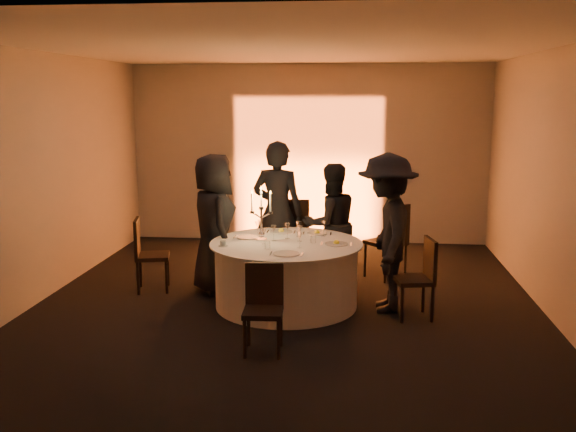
# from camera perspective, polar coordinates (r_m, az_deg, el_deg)

# --- Properties ---
(floor) EXTENTS (7.00, 7.00, 0.00)m
(floor) POSITION_cam_1_polar(r_m,az_deg,el_deg) (7.76, -0.15, -7.92)
(floor) COLOR black
(floor) RESTS_ON ground
(ceiling) EXTENTS (7.00, 7.00, 0.00)m
(ceiling) POSITION_cam_1_polar(r_m,az_deg,el_deg) (7.37, -0.17, 14.77)
(ceiling) COLOR white
(ceiling) RESTS_ON wall_back
(wall_back) EXTENTS (7.00, 0.00, 7.00)m
(wall_back) POSITION_cam_1_polar(r_m,az_deg,el_deg) (10.88, 1.81, 5.52)
(wall_back) COLOR #ADA8A1
(wall_back) RESTS_ON floor
(wall_front) EXTENTS (7.00, 0.00, 7.00)m
(wall_front) POSITION_cam_1_polar(r_m,az_deg,el_deg) (4.01, -5.51, -3.38)
(wall_front) COLOR #ADA8A1
(wall_front) RESTS_ON floor
(wall_left) EXTENTS (0.00, 7.00, 7.00)m
(wall_left) POSITION_cam_1_polar(r_m,az_deg,el_deg) (8.29, -21.29, 3.20)
(wall_left) COLOR #ADA8A1
(wall_left) RESTS_ON floor
(wall_right) EXTENTS (0.00, 7.00, 7.00)m
(wall_right) POSITION_cam_1_polar(r_m,az_deg,el_deg) (7.70, 22.66, 2.59)
(wall_right) COLOR #ADA8A1
(wall_right) RESTS_ON floor
(uplighter_fixture) EXTENTS (0.25, 0.12, 0.10)m
(uplighter_fixture) POSITION_cam_1_polar(r_m,az_deg,el_deg) (10.81, 1.65, -2.29)
(uplighter_fixture) COLOR black
(uplighter_fixture) RESTS_ON floor
(banquet_table) EXTENTS (1.80, 1.80, 0.77)m
(banquet_table) POSITION_cam_1_polar(r_m,az_deg,el_deg) (7.64, -0.16, -5.19)
(banquet_table) COLOR black
(banquet_table) RESTS_ON floor
(chair_left) EXTENTS (0.50, 0.50, 0.94)m
(chair_left) POSITION_cam_1_polar(r_m,az_deg,el_deg) (8.38, -12.49, -3.01)
(chair_left) COLOR black
(chair_left) RESTS_ON floor
(chair_back_left) EXTENTS (0.48, 0.48, 1.05)m
(chair_back_left) POSITION_cam_1_polar(r_m,az_deg,el_deg) (9.11, 0.53, -1.22)
(chair_back_left) COLOR black
(chair_back_left) RESTS_ON floor
(chair_back_right) EXTENTS (0.64, 0.64, 1.03)m
(chair_back_right) POSITION_cam_1_polar(r_m,az_deg,el_deg) (8.80, 9.10, -1.87)
(chair_back_right) COLOR black
(chair_back_right) RESTS_ON floor
(chair_right) EXTENTS (0.47, 0.47, 0.91)m
(chair_right) POSITION_cam_1_polar(r_m,az_deg,el_deg) (7.35, 11.69, -5.04)
(chair_right) COLOR black
(chair_right) RESTS_ON floor
(chair_front) EXTENTS (0.39, 0.40, 0.86)m
(chair_front) POSITION_cam_1_polar(r_m,az_deg,el_deg) (6.31, -2.19, -7.73)
(chair_front) COLOR black
(chair_front) RESTS_ON floor
(guest_left) EXTENTS (0.88, 1.02, 1.77)m
(guest_left) POSITION_cam_1_polar(r_m,az_deg,el_deg) (8.12, -6.59, -0.70)
(guest_left) COLOR black
(guest_left) RESTS_ON floor
(guest_back_left) EXTENTS (0.77, 0.59, 1.89)m
(guest_back_left) POSITION_cam_1_polar(r_m,az_deg,el_deg) (8.52, -0.93, 0.35)
(guest_back_left) COLOR black
(guest_back_left) RESTS_ON floor
(guest_back_right) EXTENTS (0.97, 0.89, 1.61)m
(guest_back_right) POSITION_cam_1_polar(r_m,az_deg,el_deg) (8.46, 3.82, -0.73)
(guest_back_right) COLOR black
(guest_back_right) RESTS_ON floor
(guest_right) EXTENTS (0.71, 1.20, 1.83)m
(guest_right) POSITION_cam_1_polar(r_m,az_deg,el_deg) (7.45, 8.77, -1.50)
(guest_right) COLOR black
(guest_right) RESTS_ON floor
(plate_left) EXTENTS (0.36, 0.28, 0.01)m
(plate_left) POSITION_cam_1_polar(r_m,az_deg,el_deg) (7.81, -3.54, -1.89)
(plate_left) COLOR silver
(plate_left) RESTS_ON banquet_table
(plate_back_left) EXTENTS (0.35, 0.28, 0.08)m
(plate_back_left) POSITION_cam_1_polar(r_m,az_deg,el_deg) (8.10, -0.61, -1.34)
(plate_back_left) COLOR silver
(plate_back_left) RESTS_ON banquet_table
(plate_back_right) EXTENTS (0.35, 0.25, 0.08)m
(plate_back_right) POSITION_cam_1_polar(r_m,az_deg,el_deg) (8.01, 2.61, -1.48)
(plate_back_right) COLOR silver
(plate_back_right) RESTS_ON banquet_table
(plate_right) EXTENTS (0.36, 0.27, 0.08)m
(plate_right) POSITION_cam_1_polar(r_m,az_deg,el_deg) (7.46, 4.32, -2.41)
(plate_right) COLOR silver
(plate_right) RESTS_ON banquet_table
(plate_front) EXTENTS (0.36, 0.29, 0.01)m
(plate_front) POSITION_cam_1_polar(r_m,az_deg,el_deg) (6.98, -0.15, -3.37)
(plate_front) COLOR silver
(plate_front) RESTS_ON banquet_table
(coffee_cup) EXTENTS (0.11, 0.11, 0.07)m
(coffee_cup) POSITION_cam_1_polar(r_m,az_deg,el_deg) (7.39, -5.78, -2.46)
(coffee_cup) COLOR silver
(coffee_cup) RESTS_ON banquet_table
(candelabra) EXTENTS (0.27, 0.13, 0.65)m
(candelabra) POSITION_cam_1_polar(r_m,az_deg,el_deg) (7.62, -2.39, -0.49)
(candelabra) COLOR silver
(candelabra) RESTS_ON banquet_table
(wine_glass_a) EXTENTS (0.07, 0.07, 0.19)m
(wine_glass_a) POSITION_cam_1_polar(r_m,az_deg,el_deg) (7.72, -0.06, -1.03)
(wine_glass_a) COLOR white
(wine_glass_a) RESTS_ON banquet_table
(wine_glass_b) EXTENTS (0.07, 0.07, 0.19)m
(wine_glass_b) POSITION_cam_1_polar(r_m,az_deg,el_deg) (7.95, -2.49, -0.69)
(wine_glass_b) COLOR white
(wine_glass_b) RESTS_ON banquet_table
(wine_glass_c) EXTENTS (0.07, 0.07, 0.19)m
(wine_glass_c) POSITION_cam_1_polar(r_m,az_deg,el_deg) (7.24, 1.06, -1.82)
(wine_glass_c) COLOR white
(wine_glass_c) RESTS_ON banquet_table
(wine_glass_d) EXTENTS (0.07, 0.07, 0.19)m
(wine_glass_d) POSITION_cam_1_polar(r_m,az_deg,el_deg) (7.86, 3.19, -0.84)
(wine_glass_d) COLOR white
(wine_glass_d) RESTS_ON banquet_table
(wine_glass_e) EXTENTS (0.07, 0.07, 0.19)m
(wine_glass_e) POSITION_cam_1_polar(r_m,az_deg,el_deg) (7.83, 0.94, -0.86)
(wine_glass_e) COLOR white
(wine_glass_e) RESTS_ON banquet_table
(wine_glass_f) EXTENTS (0.07, 0.07, 0.19)m
(wine_glass_f) POSITION_cam_1_polar(r_m,az_deg,el_deg) (7.57, 1.04, -1.26)
(wine_glass_f) COLOR white
(wine_glass_f) RESTS_ON banquet_table
(wine_glass_g) EXTENTS (0.07, 0.07, 0.19)m
(wine_glass_g) POSITION_cam_1_polar(r_m,az_deg,el_deg) (7.60, -1.28, -1.21)
(wine_glass_g) COLOR white
(wine_glass_g) RESTS_ON banquet_table
(wine_glass_h) EXTENTS (0.07, 0.07, 0.19)m
(wine_glass_h) POSITION_cam_1_polar(r_m,az_deg,el_deg) (7.83, -2.73, -0.87)
(wine_glass_h) COLOR white
(wine_glass_h) RESTS_ON banquet_table
(wine_glass_i) EXTENTS (0.07, 0.07, 0.19)m
(wine_glass_i) POSITION_cam_1_polar(r_m,az_deg,el_deg) (7.45, -2.15, -1.46)
(wine_glass_i) COLOR white
(wine_glass_i) RESTS_ON banquet_table
(tumbler_a) EXTENTS (0.07, 0.07, 0.09)m
(tumbler_a) POSITION_cam_1_polar(r_m,az_deg,el_deg) (7.51, 2.26, -2.08)
(tumbler_a) COLOR white
(tumbler_a) RESTS_ON banquet_table
(tumbler_b) EXTENTS (0.07, 0.07, 0.09)m
(tumbler_b) POSITION_cam_1_polar(r_m,az_deg,el_deg) (7.21, -1.84, -2.62)
(tumbler_b) COLOR white
(tumbler_b) RESTS_ON banquet_table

